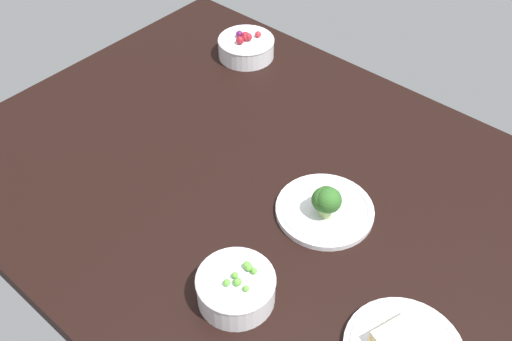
# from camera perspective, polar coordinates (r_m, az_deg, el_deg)

# --- Properties ---
(dining_table) EXTENTS (1.26, 0.96, 0.04)m
(dining_table) POSITION_cam_1_polar(r_m,az_deg,el_deg) (1.23, 0.00, -1.33)
(dining_table) COLOR black
(dining_table) RESTS_ON ground
(plate_broccoli) EXTENTS (0.19, 0.19, 0.08)m
(plate_broccoli) POSITION_cam_1_polar(r_m,az_deg,el_deg) (1.14, 6.78, -3.50)
(plate_broccoli) COLOR silver
(plate_broccoli) RESTS_ON dining_table
(bowl_berries) EXTENTS (0.15, 0.15, 0.07)m
(bowl_berries) POSITION_cam_1_polar(r_m,az_deg,el_deg) (1.56, -0.98, 12.00)
(bowl_berries) COLOR silver
(bowl_berries) RESTS_ON dining_table
(bowl_peas) EXTENTS (0.14, 0.14, 0.07)m
(bowl_peas) POSITION_cam_1_polar(r_m,az_deg,el_deg) (1.01, -1.97, -11.34)
(bowl_peas) COLOR silver
(bowl_peas) RESTS_ON dining_table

